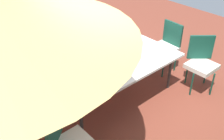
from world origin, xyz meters
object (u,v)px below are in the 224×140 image
Objects in this scene: chair_northwest at (201,61)px; laptop at (114,60)px; chair_southeast at (12,81)px; cup at (86,64)px; chair_east at (33,111)px; dining_table at (112,65)px; chair_south at (83,56)px; chair_west at (166,45)px.

laptop is (1.38, -0.78, 0.22)m from chair_northwest.
chair_southeast is 1.19m from cup.
chair_northwest is 1.60m from laptop.
chair_east reaches higher than cup.
dining_table is at bearing 156.31° from cup.
chair_southeast and chair_northwest have the same top height.
chair_northwest is (-2.75, 1.64, 0.00)m from chair_southeast.
chair_east is at bearing 128.95° from chair_southeast.
chair_southeast is 1.64m from laptop.
chair_east is at bearing 30.05° from chair_south.
chair_northwest is at bearing 0.18° from chair_west.
chair_east is 1.00× the size of chair_southeast.
laptop is at bearing 96.49° from chair_south.
chair_east is 1.00× the size of chair_west.
chair_west is 2.91m from chair_southeast.
chair_east and chair_northwest have the same top height.
cup is at bearing -3.39° from laptop.
dining_table is at bearing -86.91° from chair_west.
chair_west is at bearing -87.03° from chair_east.
chair_southeast is (1.35, -0.84, -0.13)m from dining_table.
chair_west is at bearing 128.42° from chair_northwest.
dining_table is 1.60m from chair_southeast.
chair_southeast is 2.52× the size of laptop.
chair_northwest reaches higher than dining_table.
laptop is (-0.02, 0.02, 0.09)m from dining_table.
chair_southeast is at bearing -10.44° from laptop.
chair_west is (-1.43, -0.01, -0.13)m from dining_table.
chair_west is at bearing -151.64° from chair_southeast.
laptop is 3.85× the size of cup.
laptop is (1.41, 0.03, 0.22)m from chair_west.
chair_northwest is at bearing 150.19° from dining_table.
cup is at bearing -92.44° from chair_west.
chair_northwest is 1.00× the size of chair_south.
dining_table is 2.30× the size of chair_east.
chair_south is at bearing 174.26° from chair_northwest.
chair_east is 1.00× the size of chair_northwest.
cup is (-1.05, -0.20, 0.22)m from chair_east.
chair_northwest is 9.70× the size of cup.
laptop is at bearing -168.43° from chair_northwest.
chair_southeast is 9.70× the size of cup.
cup is at bearing -169.92° from chair_southeast.
chair_southeast reaches higher than dining_table.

